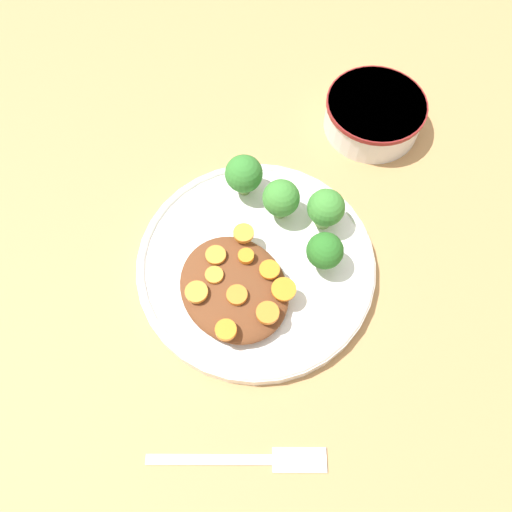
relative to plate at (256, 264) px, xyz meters
name	(u,v)px	position (x,y,z in m)	size (l,w,h in m)	color
ground_plane	(256,268)	(0.00, 0.00, -0.01)	(4.00, 4.00, 0.00)	tan
plate	(256,264)	(0.00, 0.00, 0.00)	(0.28, 0.28, 0.02)	white
dip_bowl	(374,113)	(0.10, -0.25, 0.01)	(0.13, 0.13, 0.05)	silver
stew_mound	(234,288)	(-0.02, 0.04, 0.02)	(0.14, 0.12, 0.03)	brown
broccoli_floret_0	(281,199)	(0.04, -0.06, 0.04)	(0.04, 0.04, 0.06)	#759E51
broccoli_floret_1	(244,174)	(0.09, -0.04, 0.04)	(0.05, 0.05, 0.06)	#759E51
broccoli_floret_2	(325,207)	(0.00, -0.10, 0.04)	(0.04, 0.04, 0.06)	#759E51
broccoli_floret_3	(325,251)	(-0.04, -0.06, 0.04)	(0.04, 0.04, 0.06)	#759E51
carrot_slice_0	(269,270)	(-0.03, 0.00, 0.03)	(0.02, 0.02, 0.00)	orange
carrot_slice_1	(244,253)	(0.00, 0.01, 0.04)	(0.02, 0.02, 0.01)	orange
carrot_slice_2	(268,313)	(-0.07, 0.03, 0.04)	(0.02, 0.02, 0.01)	orange
carrot_slice_3	(197,292)	(-0.01, 0.08, 0.04)	(0.03, 0.03, 0.01)	orange
carrot_slice_4	(237,295)	(-0.03, 0.05, 0.04)	(0.02, 0.02, 0.01)	orange
carrot_slice_5	(283,290)	(-0.06, 0.00, 0.03)	(0.03, 0.03, 0.00)	orange
carrot_slice_6	(242,234)	(0.03, 0.00, 0.04)	(0.02, 0.02, 0.01)	orange
carrot_slice_7	(215,276)	(0.00, 0.05, 0.03)	(0.02, 0.02, 0.00)	orange
carrot_slice_8	(216,255)	(0.02, 0.04, 0.03)	(0.02, 0.02, 0.00)	orange
carrot_slice_9	(226,330)	(-0.06, 0.08, 0.04)	(0.02, 0.02, 0.01)	orange
fork	(255,460)	(-0.18, 0.12, -0.01)	(0.11, 0.16, 0.01)	silver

